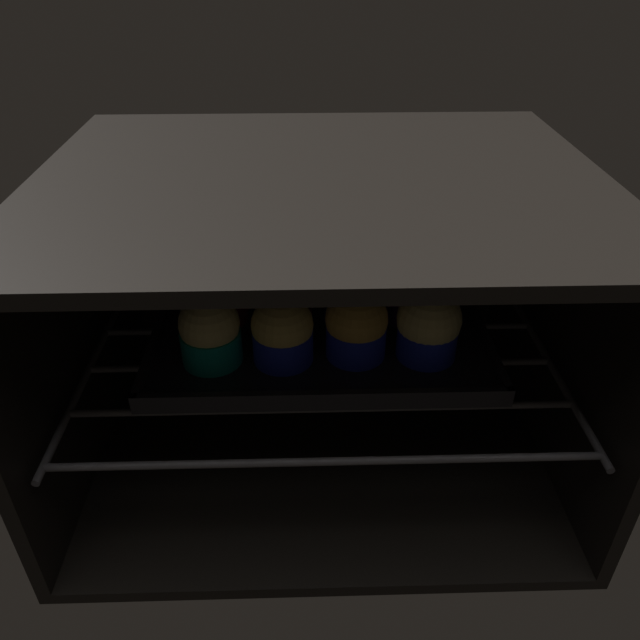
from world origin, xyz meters
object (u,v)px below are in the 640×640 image
object	(u,v)px
muffin_row0_col2	(356,326)
muffin_row1_col2	(352,290)
muffin_row0_col3	(428,326)
muffin_row1_col3	(415,291)
muffin_row0_col0	(210,331)
muffin_row0_col1	(282,332)
muffin_row1_col1	(284,294)
baking_tray	(320,339)
muffin_row1_col0	(219,292)

from	to	relation	value
muffin_row0_col2	muffin_row1_col2	distance (cm)	7.45
muffin_row0_col3	muffin_row1_col2	world-z (taller)	muffin_row1_col2
muffin_row1_col2	muffin_row1_col3	world-z (taller)	muffin_row1_col2
muffin_row0_col0	muffin_row0_col3	world-z (taller)	same
muffin_row0_col0	muffin_row0_col1	distance (cm)	8.04
muffin_row0_col1	muffin_row1_col3	size ratio (longest dim) A/B	0.96
muffin_row0_col2	muffin_row1_col3	xyz separation A→B (cm)	(7.85, 7.45, -0.01)
muffin_row1_col3	muffin_row0_col1	bearing A→B (deg)	-153.39
muffin_row1_col1	muffin_row0_col2	bearing A→B (deg)	-42.63
muffin_row0_col3	muffin_row1_col3	distance (cm)	7.80
muffin_row0_col2	muffin_row1_col3	size ratio (longest dim) A/B	1.03
muffin_row0_col3	muffin_row1_col3	size ratio (longest dim) A/B	1.01
baking_tray	muffin_row1_col3	world-z (taller)	muffin_row1_col3
muffin_row0_col0	muffin_row1_col0	distance (cm)	8.52
muffin_row1_col1	muffin_row1_col3	bearing A→B (deg)	-0.75
muffin_row0_col3	muffin_row1_col2	xyz separation A→B (cm)	(-8.06, 7.79, 0.16)
baking_tray	muffin_row0_col3	bearing A→B (deg)	-18.65
baking_tray	muffin_row1_col1	world-z (taller)	muffin_row1_col1
baking_tray	muffin_row0_col2	distance (cm)	7.03
muffin_row0_col3	muffin_row1_col0	distance (cm)	25.68
muffin_row1_col0	muffin_row1_col2	bearing A→B (deg)	-1.59
baking_tray	muffin_row0_col3	size ratio (longest dim) A/B	4.71
muffin_row0_col3	muffin_row0_col1	bearing A→B (deg)	-178.94
muffin_row0_col2	muffin_row1_col2	world-z (taller)	same
muffin_row0_col1	muffin_row1_col0	bearing A→B (deg)	132.93
baking_tray	muffin_row1_col2	bearing A→B (deg)	43.00
muffin_row0_col0	muffin_row0_col3	size ratio (longest dim) A/B	1.01
muffin_row0_col0	muffin_row0_col2	size ratio (longest dim) A/B	1.00
muffin_row0_col1	muffin_row0_col2	world-z (taller)	muffin_row0_col2
muffin_row1_col2	muffin_row1_col1	bearing A→B (deg)	178.55
baking_tray	muffin_row1_col2	size ratio (longest dim) A/B	4.60
muffin_row1_col0	muffin_row1_col3	world-z (taller)	same
muffin_row0_col0	muffin_row0_col2	world-z (taller)	same
muffin_row0_col3	muffin_row1_col3	world-z (taller)	same
baking_tray	muffin_row1_col3	size ratio (longest dim) A/B	4.76
muffin_row0_col1	muffin_row0_col3	xyz separation A→B (cm)	(16.37, 0.30, 0.32)
muffin_row1_col0	muffin_row1_col1	xyz separation A→B (cm)	(7.94, -0.24, -0.19)
baking_tray	muffin_row1_col0	bearing A→B (deg)	161.20
muffin_row1_col1	muffin_row1_col3	xyz separation A→B (cm)	(16.17, -0.21, 0.20)
baking_tray	muffin_row0_col2	xyz separation A→B (cm)	(4.00, -3.72, 4.42)
muffin_row0_col0	muffin_row1_col1	size ratio (longest dim) A/B	1.09
muffin_row0_col0	muffin_row0_col3	xyz separation A→B (cm)	(24.41, 0.28, 0.09)
muffin_row0_col1	muffin_row0_col3	world-z (taller)	muffin_row0_col3
baking_tray	muffin_row0_col2	bearing A→B (deg)	-42.95
muffin_row1_col3	muffin_row1_col1	bearing A→B (deg)	179.25
muffin_row0_col2	muffin_row1_col0	distance (cm)	18.08
baking_tray	muffin_row1_col0	distance (cm)	13.68
muffin_row0_col2	muffin_row0_col3	distance (cm)	8.07
muffin_row0_col1	muffin_row0_col3	size ratio (longest dim) A/B	0.95
muffin_row1_col2	muffin_row1_col3	distance (cm)	7.86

